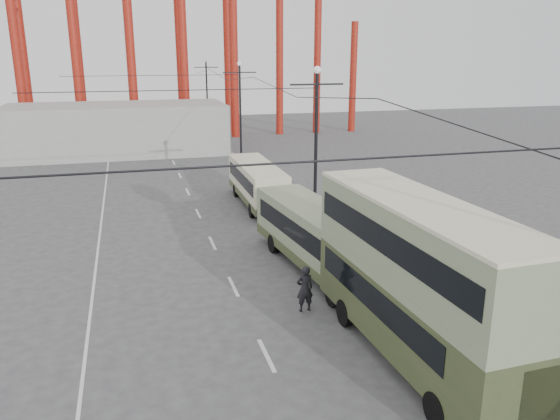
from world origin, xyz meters
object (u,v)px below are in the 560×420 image
object	(u,v)px
single_decker_green	(319,237)
pedestrian	(305,289)
double_decker_bus	(417,274)
single_decker_cream	(257,182)

from	to	relation	value
single_decker_green	pedestrian	size ratio (longest dim) A/B	5.63
double_decker_bus	single_decker_green	size ratio (longest dim) A/B	0.95
double_decker_bus	pedestrian	distance (m)	5.42
double_decker_bus	pedestrian	bearing A→B (deg)	116.33
single_decker_green	single_decker_cream	bearing A→B (deg)	84.16
double_decker_bus	single_decker_green	bearing A→B (deg)	90.88
double_decker_bus	pedestrian	size ratio (longest dim) A/B	5.38
double_decker_bus	single_decker_cream	xyz separation A→B (m)	(-0.47, 20.61, -1.51)
double_decker_bus	pedestrian	world-z (taller)	double_decker_bus
double_decker_bus	single_decker_cream	bearing A→B (deg)	89.27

